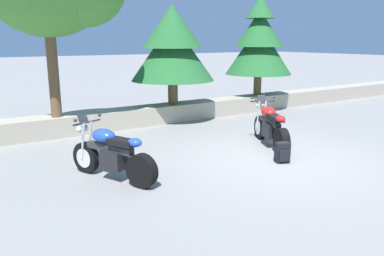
{
  "coord_description": "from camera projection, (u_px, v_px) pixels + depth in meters",
  "views": [
    {
      "loc": [
        -5.93,
        -5.71,
        2.57
      ],
      "look_at": [
        -1.47,
        1.2,
        0.65
      ],
      "focal_mm": 35.14,
      "sensor_mm": 36.0,
      "label": 1
    }
  ],
  "objects": [
    {
      "name": "motorcycle_red_centre",
      "position": [
        270.0,
        127.0,
        9.3
      ],
      "size": [
        1.06,
        1.95,
        1.18
      ],
      "color": "black",
      "rests_on": "ground"
    },
    {
      "name": "rider_backpack",
      "position": [
        283.0,
        152.0,
        8.06
      ],
      "size": [
        0.35,
        0.33,
        0.47
      ],
      "color": "black",
      "rests_on": "ground"
    },
    {
      "name": "ground_plane",
      "position": [
        276.0,
        158.0,
        8.38
      ],
      "size": [
        120.0,
        120.0,
        0.0
      ],
      "primitive_type": "plane",
      "color": "gray"
    },
    {
      "name": "pine_tree_mid_left",
      "position": [
        172.0,
        45.0,
        11.78
      ],
      "size": [
        2.64,
        2.64,
        3.11
      ],
      "color": "brown",
      "rests_on": "stone_wall"
    },
    {
      "name": "stone_wall",
      "position": [
        170.0,
        113.0,
        12.25
      ],
      "size": [
        36.0,
        0.8,
        0.55
      ],
      "primitive_type": "cube",
      "color": "#A89E89",
      "rests_on": "ground"
    },
    {
      "name": "pine_tree_mid_right",
      "position": [
        259.0,
        42.0,
        13.84
      ],
      "size": [
        2.44,
        2.44,
        3.61
      ],
      "color": "brown",
      "rests_on": "stone_wall"
    },
    {
      "name": "motorcycle_blue_near_left",
      "position": [
        111.0,
        155.0,
        7.04
      ],
      "size": [
        1.07,
        1.95,
        1.18
      ],
      "color": "black",
      "rests_on": "ground"
    }
  ]
}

